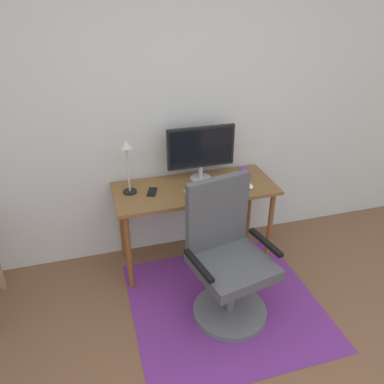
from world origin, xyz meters
The scene contains 10 objects.
wall_back centered at (0.00, 2.20, 1.30)m, with size 6.00×0.10×2.60m, color silver.
area_rug centered at (0.23, 1.23, 0.00)m, with size 1.43×1.36×0.01m, color #6F2D82.
desk centered at (0.17, 1.85, 0.65)m, with size 1.34×0.56×0.74m.
monitor centered at (0.26, 1.99, 1.01)m, with size 0.57×0.18×0.47m.
keyboard centered at (0.28, 1.74, 0.75)m, with size 0.43×0.13×0.02m, color white.
computer_mouse centered at (0.59, 1.72, 0.75)m, with size 0.06×0.10×0.03m, color white.
coffee_cup centered at (0.61, 1.89, 0.79)m, with size 0.08×0.08×0.10m, color #722F87.
cell_phone centered at (-0.19, 1.86, 0.74)m, with size 0.07×0.14×0.01m, color black.
desk_lamp centered at (-0.36, 1.91, 1.04)m, with size 0.11×0.11×0.45m.
office_chair centered at (0.22, 1.19, 0.43)m, with size 0.65×0.61×1.06m.
Camera 1 is at (-0.63, -0.82, 2.21)m, focal length 35.67 mm.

